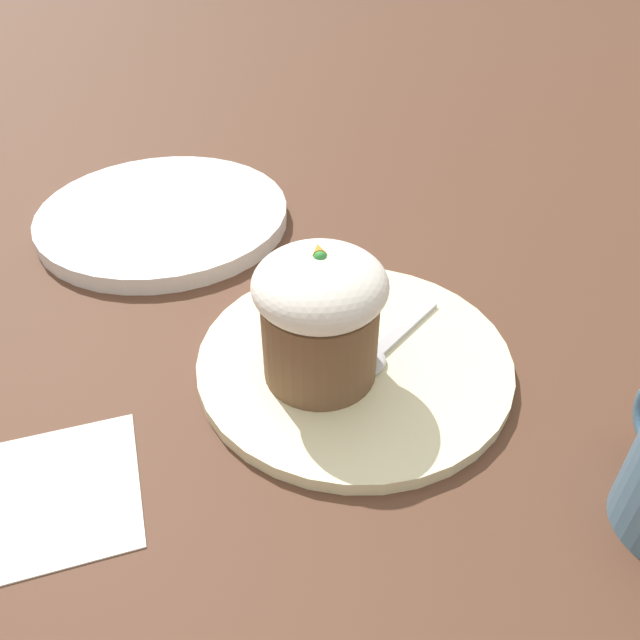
# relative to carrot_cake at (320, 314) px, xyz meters

# --- Properties ---
(ground_plane) EXTENTS (4.00, 4.00, 0.00)m
(ground_plane) POSITION_rel_carrot_cake_xyz_m (0.02, -0.03, -0.06)
(ground_plane) COLOR #513323
(dessert_plate) EXTENTS (0.24, 0.24, 0.01)m
(dessert_plate) POSITION_rel_carrot_cake_xyz_m (0.02, -0.03, -0.06)
(dessert_plate) COLOR beige
(dessert_plate) RESTS_ON ground_plane
(carrot_cake) EXTENTS (0.09, 0.09, 0.10)m
(carrot_cake) POSITION_rel_carrot_cake_xyz_m (0.00, 0.00, 0.00)
(carrot_cake) COLOR brown
(carrot_cake) RESTS_ON dessert_plate
(spoon) EXTENTS (0.09, 0.09, 0.01)m
(spoon) POSITION_rel_carrot_cake_xyz_m (0.01, -0.05, -0.05)
(spoon) COLOR #B7B7BC
(spoon) RESTS_ON dessert_plate
(side_plate) EXTENTS (0.25, 0.25, 0.02)m
(side_plate) POSITION_rel_carrot_cake_xyz_m (0.25, 0.13, -0.06)
(side_plate) COLOR white
(side_plate) RESTS_ON ground_plane
(paper_napkin) EXTENTS (0.12, 0.11, 0.00)m
(paper_napkin) POSITION_rel_carrot_cake_xyz_m (-0.08, 0.17, -0.06)
(paper_napkin) COLOR white
(paper_napkin) RESTS_ON ground_plane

